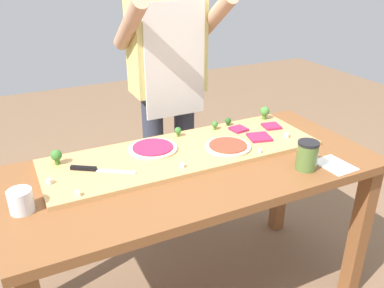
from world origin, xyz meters
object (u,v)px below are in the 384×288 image
broccoli_floret_center_left (228,121)px  cheese_crumble_c (287,135)px  broccoli_floret_center_right (178,131)px  cheese_crumble_a (50,181)px  pizza_slice_near_left (259,137)px  recipe_note (335,165)px  pizza_whole_tomato_red (228,146)px  broccoli_floret_front_mid (56,156)px  pizza_slice_far_left (271,126)px  chefs_knife (94,169)px  prep_table (196,187)px  pizza_whole_beet_magenta (153,148)px  broccoli_floret_back_left (265,112)px  cheese_crumble_d (182,165)px  cook_center (168,74)px  flour_cup (21,202)px  cheese_crumble_e (259,151)px  broccoli_floret_front_right (215,125)px  cheese_crumble_b (78,194)px  sauce_jar (307,155)px  pizza_slice_center (239,129)px

broccoli_floret_center_left → cheese_crumble_c: broccoli_floret_center_left is taller
broccoli_floret_center_right → cheese_crumble_a: (-0.63, -0.19, -0.02)m
pizza_slice_near_left → recipe_note: 0.38m
pizza_whole_tomato_red → broccoli_floret_front_mid: bearing=166.2°
pizza_slice_far_left → pizza_slice_near_left: bearing=-147.2°
chefs_knife → cheese_crumble_a: bearing=-171.0°
prep_table → pizza_whole_beet_magenta: size_ratio=7.11×
broccoli_floret_back_left → cheese_crumble_d: size_ratio=3.71×
cook_center → cheese_crumble_c: bearing=-59.4°
flour_cup → cheese_crumble_e: bearing=-0.8°
cheese_crumble_c → chefs_knife: bearing=175.1°
broccoli_floret_center_right → cheese_crumble_c: broccoli_floret_center_right is taller
pizza_slice_near_left → broccoli_floret_front_right: size_ratio=2.25×
broccoli_floret_back_left → recipe_note: 0.55m
cheese_crumble_a → flour_cup: flour_cup is taller
pizza_slice_near_left → cheese_crumble_b: cheese_crumble_b is taller
broccoli_floret_front_right → sauce_jar: size_ratio=0.36×
pizza_whole_beet_magenta → cheese_crumble_a: (-0.47, -0.11, 0.00)m
pizza_slice_near_left → chefs_knife: bearing=177.7°
cheese_crumble_e → recipe_note: 0.33m
broccoli_floret_back_left → pizza_whole_tomato_red: bearing=-148.4°
pizza_slice_center → broccoli_floret_center_left: (-0.02, 0.08, 0.02)m
pizza_whole_beet_magenta → pizza_slice_center: bearing=2.3°
cheese_crumble_c → cook_center: bearing=120.6°
broccoli_floret_front_mid → flour_cup: size_ratio=0.77×
broccoli_floret_front_right → cheese_crumble_a: bearing=-167.4°
broccoli_floret_front_mid → flour_cup: same height
pizza_whole_beet_magenta → cook_center: 0.57m
sauce_jar → prep_table: bearing=149.8°
broccoli_floret_front_mid → sauce_jar: (0.94, -0.47, 0.00)m
cheese_crumble_c → cook_center: 0.74m
cheese_crumble_b → flour_cup: bearing=175.3°
cheese_crumble_d → pizza_whole_tomato_red: bearing=16.3°
broccoli_floret_center_left → chefs_knife: bearing=-166.7°
pizza_whole_beet_magenta → broccoli_floret_center_left: bearing=12.2°
pizza_slice_far_left → cook_center: cook_center is taller
pizza_whole_tomato_red → sauce_jar: sauce_jar is taller
prep_table → cheese_crumble_a: cheese_crumble_a is taller
broccoli_floret_back_left → sauce_jar: size_ratio=0.56×
pizza_whole_beet_magenta → broccoli_floret_front_mid: (-0.41, 0.05, 0.03)m
pizza_slice_center → cheese_crumble_e: 0.27m
broccoli_floret_front_right → broccoli_floret_front_mid: bearing=-177.5°
pizza_slice_center → broccoli_floret_front_right: broccoli_floret_front_right is taller
pizza_whole_tomato_red → broccoli_floret_front_right: broccoli_floret_front_right is taller
broccoli_floret_front_right → cheese_crumble_d: size_ratio=2.37×
pizza_slice_near_left → cheese_crumble_e: 0.16m
cheese_crumble_c → broccoli_floret_center_right: bearing=152.7°
pizza_slice_center → broccoli_floret_center_left: 0.08m
cheese_crumble_c → sauce_jar: size_ratio=0.17×
cook_center → broccoli_floret_center_left: bearing=-62.9°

